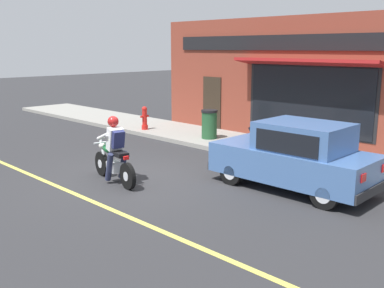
{
  "coord_description": "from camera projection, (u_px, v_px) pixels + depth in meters",
  "views": [
    {
      "loc": [
        -6.69,
        -8.59,
        3.19
      ],
      "look_at": [
        0.67,
        -1.23,
        0.95
      ],
      "focal_mm": 42.0,
      "sensor_mm": 36.0,
      "label": 1
    }
  ],
  "objects": [
    {
      "name": "ground_plane",
      "position": [
        139.0,
        178.0,
        11.23
      ],
      "size": [
        80.0,
        80.0,
        0.0
      ],
      "primitive_type": "plane",
      "color": "#2B2B2D"
    },
    {
      "name": "sidewalk_curb",
      "position": [
        189.0,
        134.0,
        16.56
      ],
      "size": [
        2.6,
        22.0,
        0.14
      ],
      "primitive_type": "cube",
      "color": "gray",
      "rests_on": "ground"
    },
    {
      "name": "lane_stripe",
      "position": [
        16.0,
        169.0,
        12.06
      ],
      "size": [
        0.12,
        19.8,
        0.01
      ],
      "primitive_type": "cube",
      "color": "#D1C64C",
      "rests_on": "ground"
    },
    {
      "name": "storefront_building",
      "position": [
        280.0,
        80.0,
        15.2
      ],
      "size": [
        1.25,
        10.35,
        4.2
      ],
      "color": "brown",
      "rests_on": "ground"
    },
    {
      "name": "motorcycle_with_rider",
      "position": [
        114.0,
        155.0,
        10.73
      ],
      "size": [
        0.65,
        2.01,
        1.62
      ],
      "color": "black",
      "rests_on": "ground"
    },
    {
      "name": "car_hatchback",
      "position": [
        296.0,
        157.0,
        10.18
      ],
      "size": [
        1.71,
        3.81,
        1.57
      ],
      "color": "black",
      "rests_on": "ground"
    },
    {
      "name": "trash_bin",
      "position": [
        209.0,
        124.0,
        15.31
      ],
      "size": [
        0.56,
        0.56,
        0.98
      ],
      "color": "#23512D",
      "rests_on": "sidewalk_curb"
    },
    {
      "name": "fire_hydrant",
      "position": [
        145.0,
        118.0,
        17.0
      ],
      "size": [
        0.36,
        0.24,
        0.88
      ],
      "color": "red",
      "rests_on": "sidewalk_curb"
    }
  ]
}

